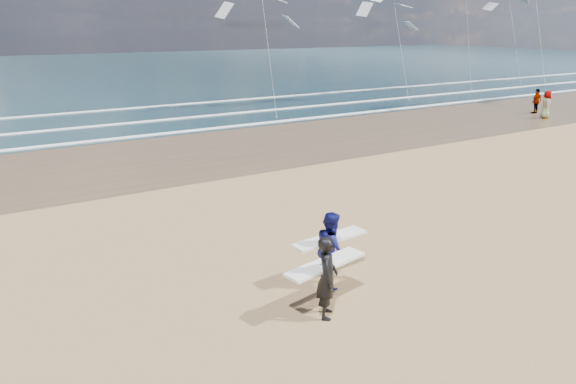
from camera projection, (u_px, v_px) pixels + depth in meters
wet_sand_strip at (416, 122)px, 35.66m from camera, size 220.00×12.00×0.01m
ocean at (168, 68)px, 79.75m from camera, size 220.00×100.00×0.02m
foam_breakers at (332, 103)px, 43.90m from camera, size 220.00×11.70×0.05m
surfer_near at (327, 276)px, 11.63m from camera, size 2.26×1.24×1.98m
surfer_far at (331, 248)px, 13.09m from camera, size 2.24×1.31×1.97m
beachgoer_0 at (546, 105)px, 36.70m from camera, size 1.14×1.09×1.97m
beachgoer_1 at (536, 101)px, 38.74m from camera, size 1.11×0.51×1.87m
kite_0 at (538, 13)px, 37.35m from camera, size 6.37×4.80×12.73m
kite_1 at (266, 30)px, 38.11m from camera, size 6.79×4.85×10.28m
kite_2 at (513, 23)px, 52.88m from camera, size 6.34×4.80×11.69m
kite_5 at (467, 6)px, 52.46m from camera, size 4.42×4.59×16.23m
kite_7 at (398, 29)px, 46.34m from camera, size 6.86×4.85×10.28m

